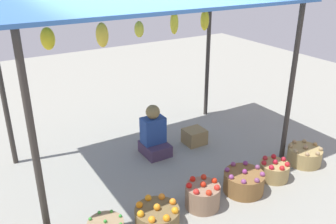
{
  "coord_description": "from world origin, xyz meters",
  "views": [
    {
      "loc": [
        -2.17,
        -4.09,
        2.75
      ],
      "look_at": [
        0.0,
        -0.5,
        0.95
      ],
      "focal_mm": 38.8,
      "sensor_mm": 36.0,
      "label": 1
    }
  ],
  "objects_px": {
    "vendor_person": "(154,136)",
    "basket_red_apples": "(274,170)",
    "basket_oranges": "(157,217)",
    "basket_purple_onions": "(244,182)",
    "wooden_crate_near_vendor": "(194,136)",
    "basket_potatoes": "(304,155)",
    "basket_red_tomatoes": "(203,196)"
  },
  "relations": [
    {
      "from": "vendor_person",
      "to": "basket_purple_onions",
      "type": "relative_size",
      "value": 1.53
    },
    {
      "from": "basket_oranges",
      "to": "basket_purple_onions",
      "type": "xyz_separation_m",
      "value": [
        1.26,
        0.01,
        0.01
      ]
    },
    {
      "from": "basket_oranges",
      "to": "wooden_crate_near_vendor",
      "type": "bearing_deg",
      "value": 43.31
    },
    {
      "from": "basket_oranges",
      "to": "basket_purple_onions",
      "type": "bearing_deg",
      "value": 0.29
    },
    {
      "from": "vendor_person",
      "to": "wooden_crate_near_vendor",
      "type": "relative_size",
      "value": 2.42
    },
    {
      "from": "vendor_person",
      "to": "basket_red_apples",
      "type": "bearing_deg",
      "value": -53.71
    },
    {
      "from": "basket_potatoes",
      "to": "basket_red_apples",
      "type": "bearing_deg",
      "value": -174.9
    },
    {
      "from": "basket_potatoes",
      "to": "wooden_crate_near_vendor",
      "type": "bearing_deg",
      "value": 127.51
    },
    {
      "from": "basket_red_apples",
      "to": "basket_potatoes",
      "type": "relative_size",
      "value": 0.81
    },
    {
      "from": "basket_red_apples",
      "to": "wooden_crate_near_vendor",
      "type": "relative_size",
      "value": 1.21
    },
    {
      "from": "vendor_person",
      "to": "basket_potatoes",
      "type": "xyz_separation_m",
      "value": [
        1.71,
        -1.36,
        -0.18
      ]
    },
    {
      "from": "vendor_person",
      "to": "wooden_crate_near_vendor",
      "type": "height_order",
      "value": "vendor_person"
    },
    {
      "from": "vendor_person",
      "to": "basket_purple_onions",
      "type": "xyz_separation_m",
      "value": [
        0.5,
        -1.43,
        -0.16
      ]
    },
    {
      "from": "basket_purple_onions",
      "to": "vendor_person",
      "type": "bearing_deg",
      "value": 109.32
    },
    {
      "from": "basket_purple_onions",
      "to": "basket_oranges",
      "type": "bearing_deg",
      "value": -179.71
    },
    {
      "from": "vendor_person",
      "to": "basket_purple_onions",
      "type": "bearing_deg",
      "value": -70.68
    },
    {
      "from": "basket_red_apples",
      "to": "basket_potatoes",
      "type": "height_order",
      "value": "same"
    },
    {
      "from": "basket_red_tomatoes",
      "to": "basket_red_apples",
      "type": "relative_size",
      "value": 1.06
    },
    {
      "from": "basket_oranges",
      "to": "basket_potatoes",
      "type": "distance_m",
      "value": 2.47
    },
    {
      "from": "basket_potatoes",
      "to": "basket_oranges",
      "type": "bearing_deg",
      "value": -178.37
    },
    {
      "from": "basket_red_tomatoes",
      "to": "basket_purple_onions",
      "type": "relative_size",
      "value": 0.81
    },
    {
      "from": "basket_oranges",
      "to": "basket_potatoes",
      "type": "relative_size",
      "value": 1.03
    },
    {
      "from": "basket_oranges",
      "to": "basket_red_tomatoes",
      "type": "height_order",
      "value": "basket_red_tomatoes"
    },
    {
      "from": "wooden_crate_near_vendor",
      "to": "vendor_person",
      "type": "bearing_deg",
      "value": 175.93
    },
    {
      "from": "basket_red_apples",
      "to": "basket_potatoes",
      "type": "xyz_separation_m",
      "value": [
        0.67,
        0.06,
        -0.0
      ]
    },
    {
      "from": "vendor_person",
      "to": "basket_red_apples",
      "type": "distance_m",
      "value": 1.77
    },
    {
      "from": "wooden_crate_near_vendor",
      "to": "basket_potatoes",
      "type": "bearing_deg",
      "value": -52.49
    },
    {
      "from": "basket_red_apples",
      "to": "wooden_crate_near_vendor",
      "type": "height_order",
      "value": "basket_red_apples"
    },
    {
      "from": "basket_oranges",
      "to": "wooden_crate_near_vendor",
      "type": "relative_size",
      "value": 1.53
    },
    {
      "from": "vendor_person",
      "to": "basket_potatoes",
      "type": "height_order",
      "value": "vendor_person"
    },
    {
      "from": "basket_purple_onions",
      "to": "basket_potatoes",
      "type": "distance_m",
      "value": 1.21
    },
    {
      "from": "basket_purple_onions",
      "to": "basket_red_apples",
      "type": "distance_m",
      "value": 0.54
    }
  ]
}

